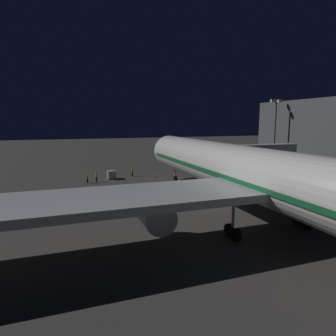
% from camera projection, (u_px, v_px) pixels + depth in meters
% --- Properties ---
extents(ground_plane, '(320.00, 320.00, 0.00)m').
position_uv_depth(ground_plane, '(216.00, 204.00, 39.80)').
color(ground_plane, '#383533').
extents(airliner_at_gate, '(58.91, 68.73, 17.83)m').
position_uv_depth(airliner_at_gate, '(280.00, 182.00, 27.78)').
color(airliner_at_gate, silver).
rests_on(airliner_at_gate, ground_plane).
extents(jet_bridge, '(20.63, 3.40, 7.05)m').
position_uv_depth(jet_bridge, '(240.00, 152.00, 53.66)').
color(jet_bridge, '#9E9E99').
rests_on(jet_bridge, ground_plane).
extents(apron_floodlight_mast, '(2.90, 0.50, 15.75)m').
position_uv_depth(apron_floodlight_mast, '(275.00, 129.00, 65.52)').
color(apron_floodlight_mast, '#59595E').
rests_on(apron_floodlight_mast, ground_plane).
extents(baggage_container_mid_row, '(1.54, 1.61, 1.59)m').
position_uv_depth(baggage_container_mid_row, '(112.00, 175.00, 57.37)').
color(baggage_container_mid_row, '#B7BABF').
rests_on(baggage_container_mid_row, ground_plane).
extents(ground_crew_near_nose_gear, '(0.40, 0.40, 1.84)m').
position_uv_depth(ground_crew_near_nose_gear, '(132.00, 172.00, 59.70)').
color(ground_crew_near_nose_gear, black).
rests_on(ground_crew_near_nose_gear, ground_plane).
extents(ground_crew_by_belt_loader, '(0.40, 0.40, 1.80)m').
position_uv_depth(ground_crew_by_belt_loader, '(96.00, 177.00, 54.47)').
color(ground_crew_by_belt_loader, black).
rests_on(ground_crew_by_belt_loader, ground_plane).
extents(ground_crew_under_port_wing, '(0.40, 0.40, 1.74)m').
position_uv_depth(ground_crew_under_port_wing, '(87.00, 178.00, 53.58)').
color(ground_crew_under_port_wing, black).
rests_on(ground_crew_under_port_wing, ground_plane).
extents(traffic_cone_nose_port, '(0.36, 0.36, 0.55)m').
position_uv_depth(traffic_cone_nose_port, '(176.00, 175.00, 59.90)').
color(traffic_cone_nose_port, orange).
rests_on(traffic_cone_nose_port, ground_plane).
extents(traffic_cone_nose_starboard, '(0.36, 0.36, 0.55)m').
position_uv_depth(traffic_cone_nose_starboard, '(155.00, 176.00, 58.43)').
color(traffic_cone_nose_starboard, orange).
rests_on(traffic_cone_nose_starboard, ground_plane).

